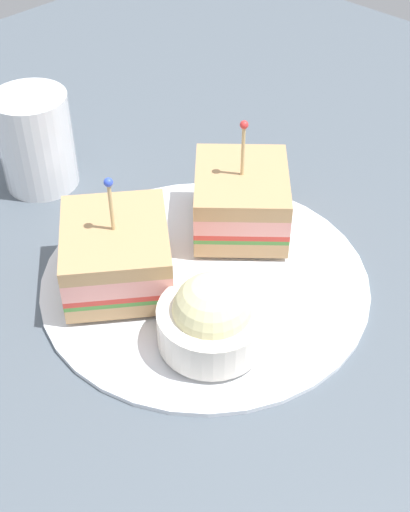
{
  "coord_description": "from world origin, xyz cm",
  "views": [
    {
      "loc": [
        29.79,
        28.78,
        39.39
      ],
      "look_at": [
        0.0,
        0.0,
        2.83
      ],
      "focal_mm": 48.65,
      "sensor_mm": 36.0,
      "label": 1
    }
  ],
  "objects_px": {
    "coleslaw_bowl": "(212,318)",
    "sandwich_half_front": "(116,253)",
    "drink_glass": "(37,146)",
    "plate": "(205,278)",
    "sandwich_half_back": "(241,199)"
  },
  "relations": [
    {
      "from": "coleslaw_bowl",
      "to": "plate",
      "type": "bearing_deg",
      "value": -131.99
    },
    {
      "from": "plate",
      "to": "sandwich_half_front",
      "type": "relative_size",
      "value": 2.13
    },
    {
      "from": "plate",
      "to": "sandwich_half_back",
      "type": "bearing_deg",
      "value": -160.81
    },
    {
      "from": "sandwich_half_back",
      "to": "sandwich_half_front",
      "type": "bearing_deg",
      "value": -11.22
    },
    {
      "from": "plate",
      "to": "sandwich_half_back",
      "type": "distance_m",
      "value": 0.08
    },
    {
      "from": "coleslaw_bowl",
      "to": "sandwich_half_back",
      "type": "bearing_deg",
      "value": -146.79
    },
    {
      "from": "sandwich_half_back",
      "to": "coleslaw_bowl",
      "type": "height_order",
      "value": "sandwich_half_back"
    },
    {
      "from": "coleslaw_bowl",
      "to": "sandwich_half_front",
      "type": "bearing_deg",
      "value": -87.84
    },
    {
      "from": "sandwich_half_front",
      "to": "drink_glass",
      "type": "xyz_separation_m",
      "value": [
        -0.04,
        -0.16,
        0.01
      ]
    },
    {
      "from": "sandwich_half_front",
      "to": "drink_glass",
      "type": "height_order",
      "value": "sandwich_half_front"
    },
    {
      "from": "plate",
      "to": "coleslaw_bowl",
      "type": "bearing_deg",
      "value": 48.01
    },
    {
      "from": "plate",
      "to": "drink_glass",
      "type": "bearing_deg",
      "value": -87.94
    },
    {
      "from": "sandwich_half_front",
      "to": "sandwich_half_back",
      "type": "bearing_deg",
      "value": 168.78
    },
    {
      "from": "sandwich_half_front",
      "to": "drink_glass",
      "type": "relative_size",
      "value": 1.36
    },
    {
      "from": "sandwich_half_back",
      "to": "coleslaw_bowl",
      "type": "xyz_separation_m",
      "value": [
        0.12,
        0.08,
        -0.0
      ]
    }
  ]
}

